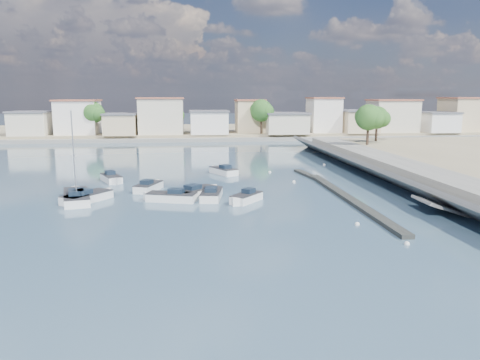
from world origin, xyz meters
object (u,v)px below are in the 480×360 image
Objects in this scene: motorboat_b at (150,187)px; sailboat at (76,196)px; motorboat_d at (245,199)px; motorboat_e at (89,197)px; motorboat_a at (212,194)px; motorboat_c at (169,197)px; motorboat_h at (198,192)px; motorboat_g at (112,179)px; motorboat_f at (223,171)px.

motorboat_b is 0.52× the size of sailboat.
motorboat_e is at bearing 171.38° from motorboat_d.
sailboat reaches higher than motorboat_a.
motorboat_h is at bearing 36.69° from motorboat_c.
motorboat_d is at bearing -35.41° from motorboat_b.
motorboat_a is at bearing -43.54° from motorboat_h.
motorboat_g is (-14.63, 12.48, 0.00)m from motorboat_d.
motorboat_d is 0.73× the size of motorboat_e.
sailboat is (-9.12, 1.22, 0.03)m from motorboat_c.
motorboat_c is 13.29m from motorboat_g.
motorboat_f is 0.97× the size of motorboat_h.
motorboat_f is at bearing 93.46° from motorboat_d.
motorboat_b is at bearing 146.95° from motorboat_h.
motorboat_a is 1.09× the size of motorboat_f.
motorboat_g is (0.55, 10.18, 0.00)m from motorboat_e.
motorboat_d is 0.79× the size of motorboat_h.
motorboat_c is (2.37, -5.54, 0.00)m from motorboat_b.
motorboat_g is 0.52× the size of sailboat.
motorboat_c is 7.47m from motorboat_d.
sailboat is at bearing 178.45° from motorboat_a.
motorboat_b is 7.43m from motorboat_g.
motorboat_e is 20.33m from motorboat_f.
motorboat_f is 1.03× the size of motorboat_g.
sailboat reaches higher than motorboat_d.
motorboat_a and motorboat_b have the same top height.
motorboat_h is (5.24, -3.41, 0.00)m from motorboat_b.
motorboat_b is 0.86× the size of motorboat_c.
sailboat is (-13.34, 0.36, 0.03)m from motorboat_a.
sailboat reaches higher than motorboat_c.
sailboat is (-16.47, 2.58, 0.03)m from motorboat_d.
motorboat_a is 13.34m from sailboat.
motorboat_a is at bearing -1.55° from sailboat.
motorboat_c and motorboat_f have the same top height.
motorboat_d is at bearing -8.62° from motorboat_e.
motorboat_h is (-1.35, 1.28, -0.00)m from motorboat_a.
sailboat reaches higher than motorboat_e.
motorboat_a is 1.34× the size of motorboat_d.
motorboat_b is at bearing -131.05° from motorboat_f.
motorboat_a is at bearing -41.75° from motorboat_g.
motorboat_b is 0.93× the size of motorboat_h.
motorboat_b is (-6.58, 4.68, -0.00)m from motorboat_a.
sailboat is at bearing -100.55° from motorboat_g.
motorboat_a is 0.59× the size of sailboat.
motorboat_b is 1.18× the size of motorboat_d.
motorboat_f is (6.33, 15.52, -0.00)m from motorboat_c.
motorboat_e is at bearing -12.17° from sailboat.
motorboat_b and motorboat_f have the same top height.
motorboat_d is 16.67m from sailboat.
motorboat_e is (-7.83, 0.94, -0.00)m from motorboat_c.
motorboat_a and motorboat_e have the same top height.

